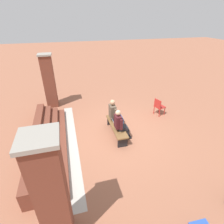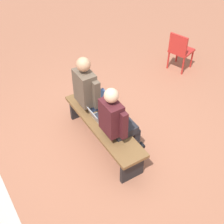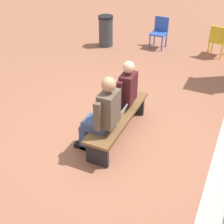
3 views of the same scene
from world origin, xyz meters
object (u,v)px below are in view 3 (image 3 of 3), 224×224
object	(u,v)px
bench	(118,119)
plastic_chair_mid_courtyard	(218,39)
plastic_chair_by_pillar	(160,30)
laptop	(117,115)
litter_bin	(106,31)
person_student	(122,93)
person_adult	(102,114)

from	to	relation	value
bench	plastic_chair_mid_courtyard	size ratio (longest dim) A/B	2.14
bench	plastic_chair_by_pillar	size ratio (longest dim) A/B	2.14
laptop	litter_bin	distance (m)	4.39
bench	plastic_chair_mid_courtyard	bearing A→B (deg)	167.28
litter_bin	person_student	bearing A→B (deg)	29.71
person_adult	plastic_chair_by_pillar	world-z (taller)	person_adult
person_student	laptop	world-z (taller)	person_student
plastic_chair_by_pillar	litter_bin	size ratio (longest dim) A/B	0.98
person_adult	litter_bin	world-z (taller)	person_adult
person_student	plastic_chair_mid_courtyard	bearing A→B (deg)	165.45
person_student	plastic_chair_mid_courtyard	world-z (taller)	person_student
bench	plastic_chair_by_pillar	xyz separation A→B (m)	(-4.32, -0.62, 0.13)
bench	person_adult	distance (m)	0.60
bench	litter_bin	bearing A→B (deg)	-151.57
bench	laptop	distance (m)	0.17
person_student	laptop	bearing A→B (deg)	11.04
laptop	bench	bearing A→B (deg)	-172.28
bench	litter_bin	distance (m)	4.30
person_student	person_adult	bearing A→B (deg)	-0.30
bench	plastic_chair_mid_courtyard	distance (m)	4.42
plastic_chair_mid_courtyard	litter_bin	size ratio (longest dim) A/B	0.98
person_adult	person_student	bearing A→B (deg)	179.70
person_student	plastic_chair_mid_courtyard	size ratio (longest dim) A/B	1.56
person_student	litter_bin	bearing A→B (deg)	-150.29
laptop	plastic_chair_mid_courtyard	distance (m)	4.50
laptop	plastic_chair_by_pillar	world-z (taller)	plastic_chair_by_pillar
person_adult	litter_bin	distance (m)	4.70
person_adult	plastic_chair_mid_courtyard	xyz separation A→B (m)	(-4.77, 1.04, -0.25)
person_adult	plastic_chair_by_pillar	xyz separation A→B (m)	(-4.78, -0.55, -0.25)
plastic_chair_by_pillar	litter_bin	world-z (taller)	litter_bin
person_adult	laptop	bearing A→B (deg)	167.70
bench	person_adult	world-z (taller)	person_adult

